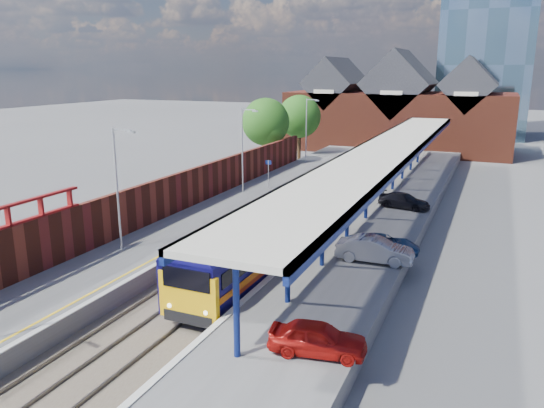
{
  "coord_description": "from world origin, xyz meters",
  "views": [
    {
      "loc": [
        12.89,
        -17.38,
        11.08
      ],
      "look_at": [
        -0.11,
        13.28,
        2.6
      ],
      "focal_mm": 35.0,
      "sensor_mm": 36.0,
      "label": 1
    }
  ],
  "objects_px": {
    "lamp_post_c": "(244,145)",
    "platform_sign": "(268,169)",
    "lamp_post_d": "(307,126)",
    "train": "(367,164)",
    "parked_car_red": "(318,338)",
    "parked_car_dark": "(404,201)",
    "lamp_post_b": "(119,181)",
    "parked_car_blue": "(382,245)",
    "parked_car_silver": "(375,250)"
  },
  "relations": [
    {
      "from": "lamp_post_d",
      "to": "platform_sign",
      "type": "bearing_deg",
      "value": -84.44
    },
    {
      "from": "lamp_post_b",
      "to": "parked_car_red",
      "type": "relative_size",
      "value": 1.95
    },
    {
      "from": "train",
      "to": "parked_car_dark",
      "type": "bearing_deg",
      "value": -63.99
    },
    {
      "from": "lamp_post_b",
      "to": "parked_car_silver",
      "type": "bearing_deg",
      "value": 14.66
    },
    {
      "from": "parked_car_dark",
      "to": "parked_car_blue",
      "type": "relative_size",
      "value": 0.94
    },
    {
      "from": "train",
      "to": "lamp_post_b",
      "type": "bearing_deg",
      "value": -106.16
    },
    {
      "from": "parked_car_dark",
      "to": "parked_car_blue",
      "type": "distance_m",
      "value": 10.92
    },
    {
      "from": "platform_sign",
      "to": "lamp_post_b",
      "type": "bearing_deg",
      "value": -94.33
    },
    {
      "from": "parked_car_silver",
      "to": "parked_car_blue",
      "type": "xyz_separation_m",
      "value": [
        0.14,
        1.3,
        -0.11
      ]
    },
    {
      "from": "lamp_post_d",
      "to": "parked_car_blue",
      "type": "bearing_deg",
      "value": -62.73
    },
    {
      "from": "lamp_post_d",
      "to": "parked_car_red",
      "type": "relative_size",
      "value": 1.95
    },
    {
      "from": "lamp_post_c",
      "to": "platform_sign",
      "type": "height_order",
      "value": "lamp_post_c"
    },
    {
      "from": "lamp_post_b",
      "to": "lamp_post_d",
      "type": "xyz_separation_m",
      "value": [
        0.0,
        32.0,
        0.0
      ]
    },
    {
      "from": "lamp_post_b",
      "to": "parked_car_blue",
      "type": "distance_m",
      "value": 15.19
    },
    {
      "from": "lamp_post_b",
      "to": "parked_car_silver",
      "type": "xyz_separation_m",
      "value": [
        13.82,
        3.62,
        -3.31
      ]
    },
    {
      "from": "parked_car_silver",
      "to": "parked_car_blue",
      "type": "bearing_deg",
      "value": -8.11
    },
    {
      "from": "lamp_post_d",
      "to": "lamp_post_b",
      "type": "bearing_deg",
      "value": -90.0
    },
    {
      "from": "platform_sign",
      "to": "parked_car_red",
      "type": "xyz_separation_m",
      "value": [
        12.61,
        -24.68,
        -1.08
      ]
    },
    {
      "from": "lamp_post_c",
      "to": "parked_car_silver",
      "type": "distance_m",
      "value": 18.85
    },
    {
      "from": "train",
      "to": "parked_car_red",
      "type": "distance_m",
      "value": 34.34
    },
    {
      "from": "parked_car_silver",
      "to": "lamp_post_b",
      "type": "bearing_deg",
      "value": 102.91
    },
    {
      "from": "lamp_post_c",
      "to": "parked_car_silver",
      "type": "xyz_separation_m",
      "value": [
        13.82,
        -12.38,
        -3.31
      ]
    },
    {
      "from": "parked_car_silver",
      "to": "platform_sign",
      "type": "bearing_deg",
      "value": 39.13
    },
    {
      "from": "train",
      "to": "parked_car_blue",
      "type": "height_order",
      "value": "train"
    },
    {
      "from": "platform_sign",
      "to": "parked_car_blue",
      "type": "bearing_deg",
      "value": -46.08
    },
    {
      "from": "lamp_post_c",
      "to": "parked_car_dark",
      "type": "distance_m",
      "value": 13.8
    },
    {
      "from": "lamp_post_b",
      "to": "platform_sign",
      "type": "distance_m",
      "value": 18.2
    },
    {
      "from": "lamp_post_d",
      "to": "parked_car_dark",
      "type": "distance_m",
      "value": 21.27
    },
    {
      "from": "lamp_post_c",
      "to": "parked_car_blue",
      "type": "distance_m",
      "value": 18.15
    },
    {
      "from": "train",
      "to": "lamp_post_d",
      "type": "height_order",
      "value": "lamp_post_d"
    },
    {
      "from": "lamp_post_b",
      "to": "parked_car_blue",
      "type": "relative_size",
      "value": 1.71
    },
    {
      "from": "train",
      "to": "lamp_post_b",
      "type": "xyz_separation_m",
      "value": [
        -7.86,
        -27.11,
        2.87
      ]
    },
    {
      "from": "lamp_post_d",
      "to": "parked_car_dark",
      "type": "xyz_separation_m",
      "value": [
        13.36,
        -16.18,
        -3.43
      ]
    },
    {
      "from": "lamp_post_b",
      "to": "lamp_post_d",
      "type": "bearing_deg",
      "value": 90.0
    },
    {
      "from": "lamp_post_d",
      "to": "parked_car_dark",
      "type": "relative_size",
      "value": 1.82
    },
    {
      "from": "platform_sign",
      "to": "parked_car_red",
      "type": "distance_m",
      "value": 27.74
    },
    {
      "from": "lamp_post_c",
      "to": "lamp_post_d",
      "type": "xyz_separation_m",
      "value": [
        0.0,
        16.0,
        0.0
      ]
    },
    {
      "from": "lamp_post_b",
      "to": "parked_car_red",
      "type": "distance_m",
      "value": 15.85
    },
    {
      "from": "lamp_post_b",
      "to": "parked_car_blue",
      "type": "xyz_separation_m",
      "value": [
        13.96,
        4.92,
        -3.42
      ]
    },
    {
      "from": "lamp_post_d",
      "to": "parked_car_silver",
      "type": "distance_m",
      "value": 31.74
    },
    {
      "from": "lamp_post_b",
      "to": "parked_car_silver",
      "type": "height_order",
      "value": "lamp_post_b"
    },
    {
      "from": "lamp_post_c",
      "to": "platform_sign",
      "type": "bearing_deg",
      "value": 55.74
    },
    {
      "from": "lamp_post_c",
      "to": "platform_sign",
      "type": "relative_size",
      "value": 2.8
    },
    {
      "from": "lamp_post_c",
      "to": "parked_car_red",
      "type": "height_order",
      "value": "lamp_post_c"
    },
    {
      "from": "lamp_post_c",
      "to": "parked_car_blue",
      "type": "bearing_deg",
      "value": -38.44
    },
    {
      "from": "parked_car_red",
      "to": "parked_car_dark",
      "type": "xyz_separation_m",
      "value": [
        -0.61,
        22.5,
        -0.05
      ]
    },
    {
      "from": "lamp_post_c",
      "to": "parked_car_red",
      "type": "relative_size",
      "value": 1.95
    },
    {
      "from": "lamp_post_b",
      "to": "parked_car_red",
      "type": "xyz_separation_m",
      "value": [
        13.97,
        -6.68,
        -3.38
      ]
    },
    {
      "from": "train",
      "to": "lamp_post_c",
      "type": "distance_m",
      "value": 13.9
    },
    {
      "from": "platform_sign",
      "to": "parked_car_red",
      "type": "relative_size",
      "value": 0.7
    }
  ]
}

